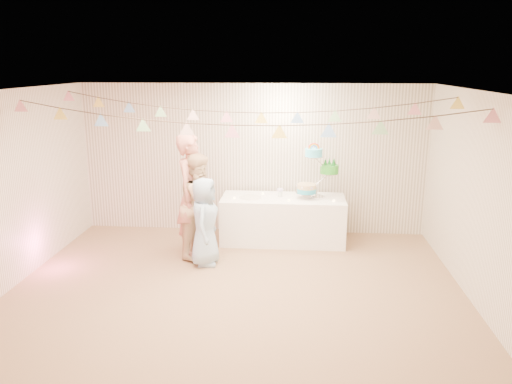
# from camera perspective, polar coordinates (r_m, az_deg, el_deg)

# --- Properties ---
(floor) EXTENTS (6.00, 6.00, 0.00)m
(floor) POSITION_cam_1_polar(r_m,az_deg,el_deg) (6.74, -2.30, -11.19)
(floor) COLOR #866548
(floor) RESTS_ON ground
(ceiling) EXTENTS (6.00, 6.00, 0.00)m
(ceiling) POSITION_cam_1_polar(r_m,az_deg,el_deg) (6.09, -2.55, 11.46)
(ceiling) COLOR silver
(ceiling) RESTS_ON ground
(back_wall) EXTENTS (6.00, 6.00, 0.00)m
(back_wall) POSITION_cam_1_polar(r_m,az_deg,el_deg) (8.71, -0.39, 3.77)
(back_wall) COLOR silver
(back_wall) RESTS_ON ground
(front_wall) EXTENTS (6.00, 6.00, 0.00)m
(front_wall) POSITION_cam_1_polar(r_m,az_deg,el_deg) (3.96, -6.96, -9.78)
(front_wall) COLOR silver
(front_wall) RESTS_ON ground
(left_wall) EXTENTS (5.00, 5.00, 0.00)m
(left_wall) POSITION_cam_1_polar(r_m,az_deg,el_deg) (7.29, -26.52, 0.10)
(left_wall) COLOR silver
(left_wall) RESTS_ON ground
(right_wall) EXTENTS (5.00, 5.00, 0.00)m
(right_wall) POSITION_cam_1_polar(r_m,az_deg,el_deg) (6.63, 24.27, -0.96)
(right_wall) COLOR silver
(right_wall) RESTS_ON ground
(table) EXTENTS (2.04, 0.82, 0.77)m
(table) POSITION_cam_1_polar(r_m,az_deg,el_deg) (8.39, 3.09, -3.15)
(table) COLOR white
(table) RESTS_ON floor
(cake_stand) EXTENTS (0.76, 0.45, 0.85)m
(cake_stand) POSITION_cam_1_polar(r_m,az_deg,el_deg) (8.23, 7.01, 2.13)
(cake_stand) COLOR silver
(cake_stand) RESTS_ON table
(cake_bottom) EXTENTS (0.31, 0.31, 0.15)m
(cake_bottom) POSITION_cam_1_polar(r_m,az_deg,el_deg) (8.25, 5.91, -0.23)
(cake_bottom) COLOR #2AA6C7
(cake_bottom) RESTS_ON cake_stand
(cake_middle) EXTENTS (0.27, 0.27, 0.22)m
(cake_middle) POSITION_cam_1_polar(r_m,az_deg,el_deg) (8.35, 8.21, 1.78)
(cake_middle) COLOR green
(cake_middle) RESTS_ON cake_stand
(cake_top_tier) EXTENTS (0.25, 0.25, 0.19)m
(cake_top_tier) POSITION_cam_1_polar(r_m,az_deg,el_deg) (8.16, 6.64, 3.48)
(cake_top_tier) COLOR #4ED6F8
(cake_top_tier) RESTS_ON cake_stand
(platter) EXTENTS (0.37, 0.37, 0.02)m
(platter) POSITION_cam_1_polar(r_m,az_deg,el_deg) (8.26, -0.64, -0.68)
(platter) COLOR white
(platter) RESTS_ON table
(posy) EXTENTS (0.13, 0.13, 0.15)m
(posy) POSITION_cam_1_polar(r_m,az_deg,el_deg) (8.31, 2.77, -0.14)
(posy) COLOR white
(posy) RESTS_ON table
(person_adult_a) EXTENTS (0.59, 0.77, 1.91)m
(person_adult_a) POSITION_cam_1_polar(r_m,az_deg,el_deg) (7.76, -7.28, -0.32)
(person_adult_a) COLOR tan
(person_adult_a) RESTS_ON floor
(person_adult_b) EXTENTS (0.77, 0.90, 1.62)m
(person_adult_b) POSITION_cam_1_polar(r_m,az_deg,el_deg) (7.70, -6.41, -1.53)
(person_adult_b) COLOR #D5AF83
(person_adult_b) RESTS_ON floor
(person_child) EXTENTS (0.43, 0.65, 1.32)m
(person_child) POSITION_cam_1_polar(r_m,az_deg,el_deg) (7.39, -5.89, -3.38)
(person_child) COLOR #9BBCDB
(person_child) RESTS_ON floor
(bunting_back) EXTENTS (5.60, 1.10, 0.40)m
(bunting_back) POSITION_cam_1_polar(r_m,az_deg,el_deg) (7.19, -1.41, 9.93)
(bunting_back) COLOR pink
(bunting_back) RESTS_ON ceiling
(bunting_front) EXTENTS (5.60, 0.90, 0.36)m
(bunting_front) POSITION_cam_1_polar(r_m,az_deg,el_deg) (5.91, -2.77, 8.65)
(bunting_front) COLOR #72A5E5
(bunting_front) RESTS_ON ceiling
(tealight_0) EXTENTS (0.04, 0.04, 0.03)m
(tealight_0) POSITION_cam_1_polar(r_m,az_deg,el_deg) (8.19, -2.50, -0.68)
(tealight_0) COLOR #FFD88C
(tealight_0) RESTS_ON table
(tealight_1) EXTENTS (0.04, 0.04, 0.03)m
(tealight_1) POSITION_cam_1_polar(r_m,az_deg,el_deg) (8.46, 0.80, -0.16)
(tealight_1) COLOR #FFD88C
(tealight_1) RESTS_ON table
(tealight_2) EXTENTS (0.04, 0.04, 0.03)m
(tealight_2) POSITION_cam_1_polar(r_m,az_deg,el_deg) (8.06, 3.80, -0.95)
(tealight_2) COLOR #FFD88C
(tealight_2) RESTS_ON table
(tealight_3) EXTENTS (0.04, 0.04, 0.03)m
(tealight_3) POSITION_cam_1_polar(r_m,az_deg,el_deg) (8.48, 5.54, -0.19)
(tealight_3) COLOR #FFD88C
(tealight_3) RESTS_ON table
(tealight_4) EXTENTS (0.04, 0.04, 0.03)m
(tealight_4) POSITION_cam_1_polar(r_m,az_deg,el_deg) (8.12, 8.89, -0.97)
(tealight_4) COLOR #FFD88C
(tealight_4) RESTS_ON table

